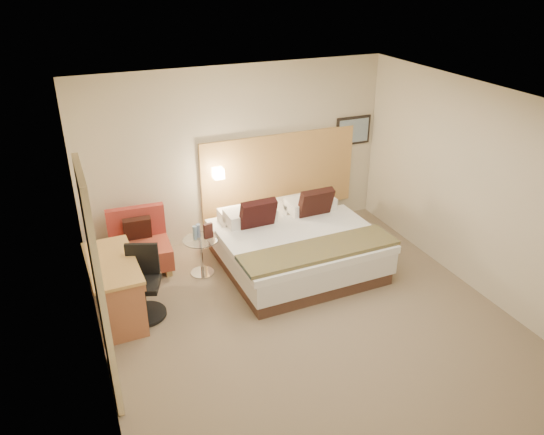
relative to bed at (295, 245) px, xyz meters
name	(u,v)px	position (x,y,z in m)	size (l,w,h in m)	color
floor	(307,320)	(-0.41, -1.23, -0.35)	(4.80, 5.00, 0.02)	#7D6B54
ceiling	(314,103)	(-0.41, -1.23, 2.37)	(4.80, 5.00, 0.02)	white
wall_back	(237,154)	(-0.41, 1.28, 1.01)	(4.80, 0.02, 2.70)	beige
wall_front	(461,362)	(-0.41, -3.74, 1.01)	(4.80, 0.02, 2.70)	beige
wall_left	(89,265)	(-2.82, -1.23, 1.01)	(0.02, 5.00, 2.70)	beige
wall_right	(477,190)	(2.00, -1.23, 1.01)	(0.02, 5.00, 2.70)	beige
headboard_panel	(280,173)	(0.29, 1.24, 0.61)	(2.60, 0.04, 1.30)	tan
art_frame	(353,131)	(1.61, 1.25, 1.16)	(0.62, 0.03, 0.47)	black
art_canvas	(354,131)	(1.61, 1.23, 1.16)	(0.54, 0.01, 0.39)	#748B9F
lamp_arm	(217,172)	(-0.76, 1.19, 0.81)	(0.02, 0.02, 0.12)	silver
lamp_shade	(218,173)	(-0.76, 1.13, 0.81)	(0.15, 0.15, 0.15)	#FCEAC5
curtain	(99,288)	(-2.77, -1.48, 0.88)	(0.06, 0.90, 2.42)	beige
bottle_a	(195,233)	(-1.37, 0.35, 0.31)	(0.06, 0.06, 0.20)	#80A6C7
bottle_b	(198,231)	(-1.31, 0.39, 0.31)	(0.06, 0.06, 0.20)	#839ECB
menu_folder	(208,231)	(-1.19, 0.32, 0.32)	(0.13, 0.05, 0.22)	#3B1B18
bed	(295,245)	(0.00, 0.00, 0.00)	(2.17, 2.10, 1.03)	#492F24
lounge_chair	(140,246)	(-2.07, 0.81, 0.01)	(0.85, 0.76, 0.86)	#9B6649
side_table	(201,255)	(-1.31, 0.31, -0.03)	(0.58, 0.58, 0.55)	silver
desk	(115,272)	(-2.52, -0.22, 0.27)	(0.60, 1.25, 0.78)	tan
desk_chair	(143,288)	(-2.23, -0.34, 0.04)	(0.67, 0.67, 0.92)	black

